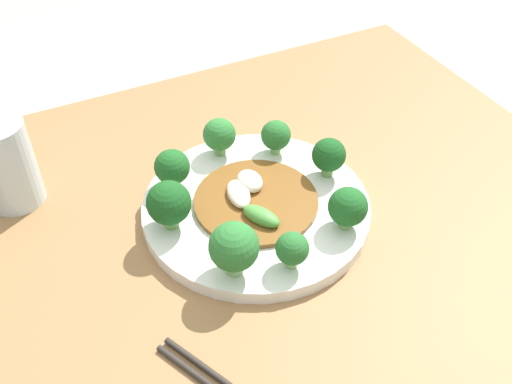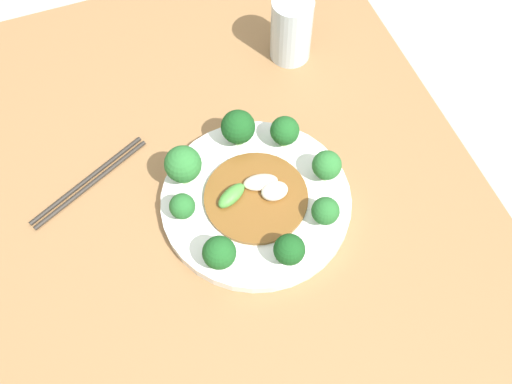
# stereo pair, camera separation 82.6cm
# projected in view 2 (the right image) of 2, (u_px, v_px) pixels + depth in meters

# --- Properties ---
(ground_plane) EXTENTS (8.00, 8.00, 0.00)m
(ground_plane) POSITION_uv_depth(u_px,v_px,m) (241.00, 325.00, 1.60)
(ground_plane) COLOR #B7B2A8
(table) EXTENTS (1.03, 0.80, 0.72)m
(table) POSITION_uv_depth(u_px,v_px,m) (237.00, 274.00, 1.29)
(table) COLOR olive
(table) RESTS_ON ground_plane
(plate) EXTENTS (0.30, 0.30, 0.02)m
(plate) POSITION_uv_depth(u_px,v_px,m) (256.00, 201.00, 0.96)
(plate) COLOR white
(plate) RESTS_ON table
(broccoli_east) EXTENTS (0.05, 0.05, 0.06)m
(broccoli_east) POSITION_uv_depth(u_px,v_px,m) (289.00, 250.00, 0.87)
(broccoli_east) COLOR #70A356
(broccoli_east) RESTS_ON plate
(broccoli_north) EXTENTS (0.05, 0.05, 0.06)m
(broccoli_north) POSITION_uv_depth(u_px,v_px,m) (327.00, 165.00, 0.94)
(broccoli_north) COLOR #70A356
(broccoli_north) RESTS_ON plate
(broccoli_southeast) EXTENTS (0.05, 0.05, 0.06)m
(broccoli_southeast) POSITION_uv_depth(u_px,v_px,m) (219.00, 253.00, 0.86)
(broccoli_southeast) COLOR #7AAD5B
(broccoli_southeast) RESTS_ON plate
(broccoli_northeast) EXTENTS (0.04, 0.04, 0.05)m
(broccoli_northeast) POSITION_uv_depth(u_px,v_px,m) (325.00, 211.00, 0.90)
(broccoli_northeast) COLOR #89B76B
(broccoli_northeast) RESTS_ON plate
(broccoli_northwest) EXTENTS (0.05, 0.05, 0.06)m
(broccoli_northwest) POSITION_uv_depth(u_px,v_px,m) (285.00, 131.00, 0.97)
(broccoli_northwest) COLOR #70A356
(broccoli_northwest) RESTS_ON plate
(broccoli_south) EXTENTS (0.04, 0.04, 0.05)m
(broccoli_south) POSITION_uv_depth(u_px,v_px,m) (182.00, 207.00, 0.91)
(broccoli_south) COLOR #89B76B
(broccoli_south) RESTS_ON plate
(broccoli_southwest) EXTENTS (0.06, 0.06, 0.07)m
(broccoli_southwest) POSITION_uv_depth(u_px,v_px,m) (183.00, 165.00, 0.93)
(broccoli_southwest) COLOR #89B76B
(broccoli_southwest) RESTS_ON plate
(broccoli_west) EXTENTS (0.06, 0.06, 0.07)m
(broccoli_west) POSITION_uv_depth(u_px,v_px,m) (238.00, 127.00, 0.97)
(broccoli_west) COLOR #70A356
(broccoli_west) RESTS_ON plate
(stirfry_center) EXTENTS (0.17, 0.17, 0.02)m
(stirfry_center) POSITION_uv_depth(u_px,v_px,m) (256.00, 195.00, 0.94)
(stirfry_center) COLOR brown
(stirfry_center) RESTS_ON plate
(drinking_glass) EXTENTS (0.07, 0.07, 0.13)m
(drinking_glass) POSITION_uv_depth(u_px,v_px,m) (291.00, 29.00, 1.07)
(drinking_glass) COLOR silver
(drinking_glass) RESTS_ON table
(chopsticks) EXTENTS (0.12, 0.21, 0.01)m
(chopsticks) POSITION_uv_depth(u_px,v_px,m) (90.00, 182.00, 0.98)
(chopsticks) COLOR #2D2823
(chopsticks) RESTS_ON table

